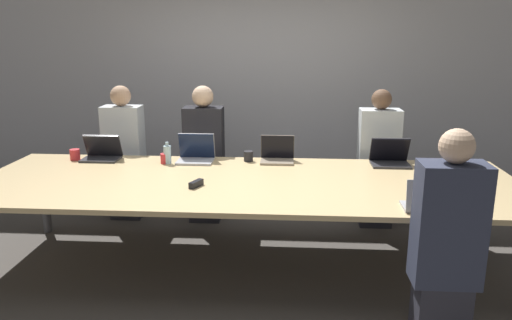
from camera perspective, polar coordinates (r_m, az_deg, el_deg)
The scene contains 17 objects.
ground_plane at distance 4.40m, azimuth -1.05°, elevation -11.86°, with size 24.00×24.00×0.00m, color #4C4742.
curtain_wall at distance 6.04m, azimuth 0.62°, elevation 9.20°, with size 12.00×0.06×2.80m.
conference_table at distance 4.14m, azimuth -1.09°, elevation -2.93°, with size 4.49×1.55×0.76m.
laptop_far_center at distance 4.72m, azimuth 2.45°, elevation 0.68°, with size 0.32×0.24×0.24m.
cup_far_center at distance 4.72m, azimuth -0.87°, elevation 0.44°, with size 0.09×0.09×0.10m.
laptop_far_midleft at distance 4.75m, azimuth -6.88°, elevation 0.75°, with size 0.34×0.26×0.26m.
person_far_midleft at distance 5.21m, azimuth -5.92°, elevation 0.42°, with size 0.40×0.24×1.43m.
cup_far_midleft at distance 4.72m, azimuth -10.33°, elevation 0.18°, with size 0.09×0.09×0.09m.
bottle_far_midleft at distance 4.70m, azimuth -10.10°, elevation 0.65°, with size 0.07×0.07×0.20m.
laptop_near_right at distance 3.61m, azimuth 19.08°, elevation -4.51°, with size 0.33×0.23×0.23m.
person_near_right at distance 3.29m, azimuth 20.95°, elevation -9.23°, with size 0.40×0.24×1.42m.
laptop_far_right at distance 4.75m, azimuth 15.05°, elevation 0.33°, with size 0.35×0.26×0.25m.
person_far_right at distance 5.19m, azimuth 13.74°, elevation -0.13°, with size 0.40×0.24×1.41m.
laptop_far_left at distance 5.01m, azimuth -17.21°, elevation 0.85°, with size 0.35×0.24×0.24m.
person_far_left at distance 5.44m, azimuth -14.79°, elevation 0.55°, with size 0.40×0.24×1.42m.
cup_far_left at distance 5.08m, azimuth -19.99°, elevation 0.59°, with size 0.09×0.09×0.10m.
stapler at distance 3.98m, azimuth -6.86°, elevation -2.72°, with size 0.10×0.16×0.05m.
Camera 1 is at (0.35, -3.93, 1.95)m, focal length 35.00 mm.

